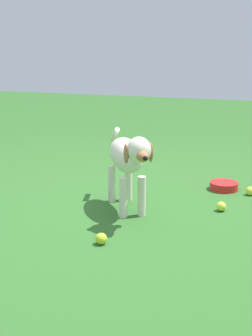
{
  "coord_description": "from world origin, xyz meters",
  "views": [
    {
      "loc": [
        2.76,
        1.09,
        1.07
      ],
      "look_at": [
        0.06,
        0.08,
        0.29
      ],
      "focal_mm": 47.12,
      "sensor_mm": 36.0,
      "label": 1
    }
  ],
  "objects_px": {
    "water_bowl": "(224,186)",
    "tennis_ball_0": "(250,191)",
    "tennis_ball_1": "(221,206)",
    "dog": "(128,158)",
    "tennis_ball_2": "(101,239)"
  },
  "relations": [
    {
      "from": "dog",
      "to": "tennis_ball_1",
      "type": "distance_m",
      "value": 0.72
    },
    {
      "from": "dog",
      "to": "tennis_ball_1",
      "type": "height_order",
      "value": "dog"
    },
    {
      "from": "water_bowl",
      "to": "tennis_ball_1",
      "type": "bearing_deg",
      "value": 6.44
    },
    {
      "from": "dog",
      "to": "tennis_ball_0",
      "type": "height_order",
      "value": "dog"
    },
    {
      "from": "dog",
      "to": "tennis_ball_2",
      "type": "height_order",
      "value": "dog"
    },
    {
      "from": "tennis_ball_0",
      "to": "tennis_ball_1",
      "type": "height_order",
      "value": "same"
    },
    {
      "from": "tennis_ball_2",
      "to": "dog",
      "type": "bearing_deg",
      "value": -175.28
    },
    {
      "from": "tennis_ball_1",
      "to": "water_bowl",
      "type": "height_order",
      "value": "tennis_ball_1"
    },
    {
      "from": "dog",
      "to": "tennis_ball_2",
      "type": "xyz_separation_m",
      "value": [
        0.56,
        0.05,
        -0.34
      ]
    },
    {
      "from": "tennis_ball_2",
      "to": "water_bowl",
      "type": "bearing_deg",
      "value": 158.41
    },
    {
      "from": "water_bowl",
      "to": "tennis_ball_0",
      "type": "bearing_deg",
      "value": 71.27
    },
    {
      "from": "tennis_ball_0",
      "to": "tennis_ball_2",
      "type": "relative_size",
      "value": 1.0
    },
    {
      "from": "dog",
      "to": "water_bowl",
      "type": "height_order",
      "value": "dog"
    },
    {
      "from": "tennis_ball_1",
      "to": "water_bowl",
      "type": "distance_m",
      "value": 0.49
    },
    {
      "from": "tennis_ball_1",
      "to": "tennis_ball_0",
      "type": "bearing_deg",
      "value": 159.98
    }
  ]
}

